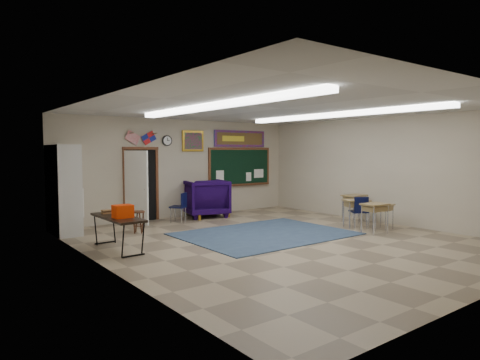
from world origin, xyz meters
TOP-DOWN VIEW (x-y plane):
  - floor at (0.00, 0.00)m, footprint 9.00×9.00m
  - back_wall at (0.00, 4.50)m, footprint 8.00×0.04m
  - left_wall at (-4.00, 0.00)m, footprint 0.04×9.00m
  - right_wall at (4.00, 0.00)m, footprint 0.04×9.00m
  - ceiling at (0.00, 0.00)m, footprint 8.00×9.00m
  - area_rug at (0.20, 0.80)m, footprint 4.00×3.00m
  - fluorescent_strips at (0.00, 0.00)m, footprint 3.86×6.00m
  - doorway at (-1.50, 4.35)m, footprint 1.10×0.89m
  - chalkboard at (2.20, 4.46)m, footprint 2.55×0.14m
  - bulletin_board at (2.20, 4.47)m, footprint 2.10×0.05m
  - framed_art_print at (0.35, 4.47)m, footprint 0.75×0.05m
  - wall_clock at (-0.55, 4.47)m, footprint 0.32×0.05m
  - wall_flags at (-1.40, 4.44)m, footprint 1.16×0.06m
  - storage_cabinet at (-3.71, 3.85)m, footprint 0.59×1.25m
  - wingback_armchair at (0.54, 4.06)m, footprint 1.52×1.55m
  - student_chair_reading at (-0.66, 3.63)m, footprint 0.60×0.60m
  - student_chair_desk_a at (2.70, -0.06)m, footprint 0.58×0.58m
  - student_chair_desk_b at (3.43, 0.30)m, footprint 0.52×0.52m
  - student_desk_front_left at (2.68, 0.00)m, footprint 0.78×0.71m
  - student_desk_front_right at (3.47, 0.68)m, footprint 0.65×0.49m
  - student_desk_back_left at (2.42, -0.76)m, footprint 0.66×0.51m
  - student_desk_back_right at (3.06, -0.57)m, footprint 0.62×0.51m
  - folding_table at (-3.30, 1.40)m, footprint 0.58×1.69m
  - wooden_stool at (-2.21, 2.85)m, footprint 0.31×0.31m

SIDE VIEW (x-z plane):
  - floor at x=0.00m, z-range 0.00..0.00m
  - area_rug at x=0.20m, z-range 0.00..0.02m
  - wooden_stool at x=-2.21m, z-range 0.01..0.56m
  - student_desk_back_right at x=3.06m, z-range 0.04..0.70m
  - student_chair_desk_b at x=3.43m, z-range 0.00..0.75m
  - folding_table at x=-3.30m, z-range -0.10..0.86m
  - student_desk_back_left at x=2.42m, z-range 0.04..0.79m
  - student_desk_front_left at x=2.68m, z-range 0.04..0.80m
  - student_chair_desk_a at x=2.70m, z-range 0.00..0.85m
  - student_chair_reading at x=-0.66m, z-range 0.00..0.85m
  - student_desk_front_right at x=3.47m, z-range 0.05..0.83m
  - wingback_armchair at x=0.54m, z-range 0.00..1.16m
  - doorway at x=-1.50m, z-range -0.02..2.14m
  - storage_cabinet at x=-3.71m, z-range 0.00..2.20m
  - chalkboard at x=2.20m, z-range 0.81..2.11m
  - back_wall at x=0.00m, z-range 0.00..3.00m
  - left_wall at x=-4.00m, z-range 0.00..3.00m
  - right_wall at x=4.00m, z-range 0.00..3.00m
  - framed_art_print at x=0.35m, z-range 2.02..2.67m
  - wall_clock at x=-0.55m, z-range 2.19..2.51m
  - bulletin_board at x=2.20m, z-range 2.18..2.73m
  - wall_flags at x=-1.40m, z-range 2.13..2.83m
  - fluorescent_strips at x=0.00m, z-range 2.89..2.99m
  - ceiling at x=0.00m, z-range 2.98..3.02m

